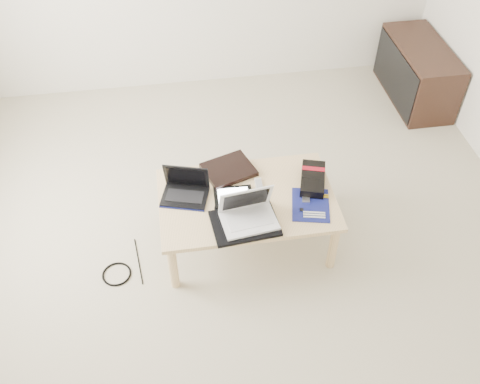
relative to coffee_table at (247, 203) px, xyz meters
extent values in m
plane|color=beige|center=(-0.05, -0.04, -0.35)|extent=(4.00, 4.00, 0.00)
cube|color=#E7C28B|center=(0.00, 0.00, 0.03)|extent=(1.10, 0.70, 0.03)
cylinder|color=#E7C28B|center=(-0.50, -0.30, -0.17)|extent=(0.06, 0.06, 0.37)
cylinder|color=#E7C28B|center=(0.50, -0.30, -0.17)|extent=(0.06, 0.06, 0.37)
cylinder|color=#E7C28B|center=(-0.50, 0.30, -0.17)|extent=(0.06, 0.06, 0.37)
cylinder|color=#E7C28B|center=(0.50, 0.30, -0.17)|extent=(0.06, 0.06, 0.37)
cube|color=#382017|center=(1.73, 1.41, -0.10)|extent=(0.40, 0.90, 0.50)
cube|color=black|center=(1.53, 1.41, -0.10)|extent=(0.02, 0.86, 0.44)
cube|color=black|center=(-0.08, 0.26, 0.06)|extent=(0.38, 0.34, 0.03)
cube|color=black|center=(-0.38, 0.06, 0.06)|extent=(0.33, 0.27, 0.02)
cube|color=black|center=(-0.38, 0.06, 0.07)|extent=(0.25, 0.17, 0.00)
cube|color=black|center=(-0.40, -0.01, 0.07)|extent=(0.07, 0.04, 0.00)
cube|color=black|center=(-0.36, 0.14, 0.16)|extent=(0.28, 0.12, 0.19)
cube|color=black|center=(-0.36, 0.13, 0.16)|extent=(0.24, 0.10, 0.15)
cube|color=#0B1142|center=(-0.41, -0.03, 0.05)|extent=(0.27, 0.09, 0.01)
cube|color=black|center=(-0.08, 0.02, 0.05)|extent=(0.25, 0.19, 0.01)
cube|color=white|center=(-0.08, 0.02, 0.06)|extent=(0.20, 0.15, 0.00)
cube|color=silver|center=(0.09, 0.06, 0.06)|extent=(0.05, 0.20, 0.02)
cube|color=gray|center=(0.09, 0.06, 0.07)|extent=(0.04, 0.16, 0.00)
cube|color=black|center=(-0.05, -0.22, 0.06)|extent=(0.41, 0.32, 0.02)
cube|color=white|center=(-0.02, -0.22, 0.08)|extent=(0.35, 0.26, 0.02)
cube|color=white|center=(-0.02, -0.22, 0.09)|extent=(0.28, 0.16, 0.00)
cube|color=white|center=(-0.01, -0.30, 0.09)|extent=(0.07, 0.04, 0.00)
cube|color=white|center=(-0.03, -0.14, 0.19)|extent=(0.33, 0.12, 0.21)
cube|color=black|center=(-0.03, -0.15, 0.19)|extent=(0.28, 0.09, 0.17)
cube|color=#0C0F4D|center=(0.38, -0.12, 0.05)|extent=(0.28, 0.33, 0.01)
cube|color=silver|center=(0.36, -0.08, 0.06)|extent=(0.06, 0.06, 0.01)
cube|color=gold|center=(0.46, -0.06, 0.06)|extent=(0.09, 0.03, 0.01)
cube|color=gold|center=(0.46, -0.07, 0.06)|extent=(0.09, 0.03, 0.01)
cube|color=silver|center=(0.38, -0.19, 0.06)|extent=(0.13, 0.04, 0.01)
cube|color=silver|center=(0.38, -0.21, 0.06)|extent=(0.13, 0.04, 0.01)
cube|color=silver|center=(0.37, -0.23, 0.06)|extent=(0.13, 0.04, 0.01)
cube|color=black|center=(0.31, -0.16, 0.06)|extent=(0.03, 0.03, 0.01)
cube|color=black|center=(0.44, 0.07, 0.08)|extent=(0.23, 0.33, 0.06)
cube|color=maroon|center=(0.46, 0.13, 0.11)|extent=(0.15, 0.08, 0.00)
torus|color=black|center=(-0.16, -0.07, 0.05)|extent=(0.12, 0.12, 0.01)
torus|color=black|center=(-0.87, -0.16, -0.35)|extent=(0.23, 0.23, 0.01)
cylinder|color=black|center=(-0.73, -0.08, -0.35)|extent=(0.05, 0.38, 0.01)
camera|label=1|loc=(-0.40, -2.29, 2.44)|focal=40.00mm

